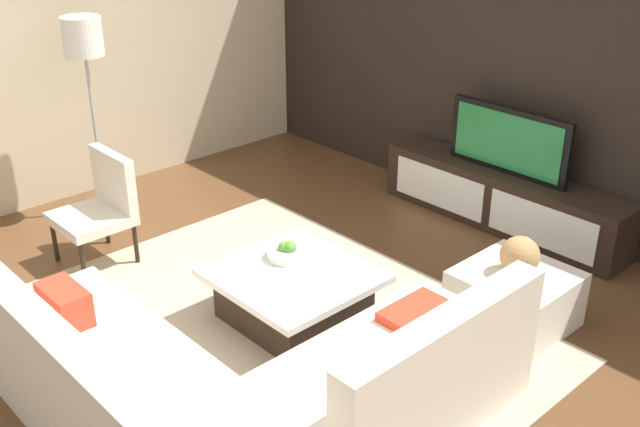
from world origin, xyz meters
TOP-DOWN VIEW (x-y plane):
  - ground_plane at (0.00, 0.00)m, footprint 14.00×14.00m
  - feature_wall_back at (0.00, 2.70)m, footprint 6.40×0.12m
  - side_wall_left at (-3.20, 0.20)m, footprint 0.12×5.20m
  - area_rug at (-0.10, 0.00)m, footprint 3.45×2.49m
  - media_console at (0.00, 2.40)m, footprint 2.27×0.44m
  - television at (0.00, 2.40)m, footprint 1.13×0.06m
  - sectional_couch at (0.52, -0.88)m, footprint 2.48×2.36m
  - coffee_table at (-0.10, 0.10)m, footprint 1.01×0.96m
  - accent_chair_near at (-1.79, -0.40)m, footprint 0.55×0.53m
  - floor_lamp at (-2.58, 0.00)m, footprint 0.33×0.33m
  - ottoman at (0.96, 1.17)m, footprint 0.70×0.70m
  - fruit_bowl at (-0.28, 0.20)m, footprint 0.28×0.28m
  - decorative_ball at (0.96, 1.17)m, footprint 0.26×0.26m

SIDE VIEW (x-z plane):
  - ground_plane at x=0.00m, z-range 0.00..0.00m
  - area_rug at x=-0.10m, z-range 0.00..0.01m
  - ottoman at x=0.96m, z-range 0.00..0.40m
  - coffee_table at x=-0.10m, z-range 0.01..0.39m
  - media_console at x=0.00m, z-range 0.00..0.50m
  - sectional_couch at x=0.52m, z-range -0.13..0.69m
  - fruit_bowl at x=-0.28m, z-range 0.36..0.50m
  - accent_chair_near at x=-1.79m, z-range 0.05..0.92m
  - decorative_ball at x=0.96m, z-range 0.40..0.66m
  - television at x=0.00m, z-range 0.50..1.06m
  - feature_wall_back at x=0.00m, z-range 0.00..2.80m
  - side_wall_left at x=-3.20m, z-range 0.00..2.80m
  - floor_lamp at x=-2.58m, z-range 0.61..2.36m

